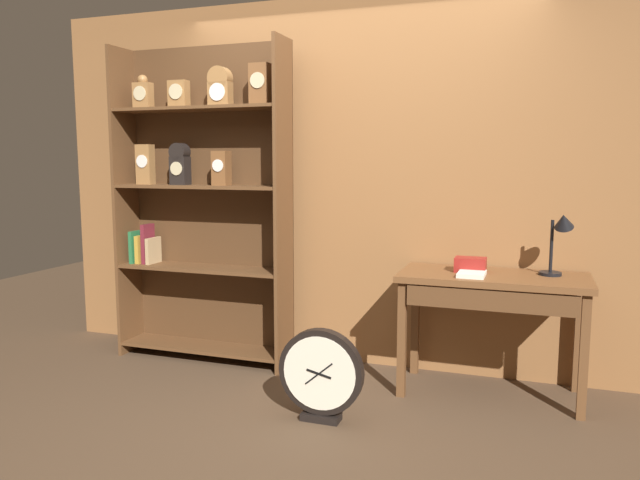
{
  "coord_description": "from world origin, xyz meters",
  "views": [
    {
      "loc": [
        1.2,
        -2.89,
        1.47
      ],
      "look_at": [
        -0.01,
        0.57,
        0.99
      ],
      "focal_mm": 34.15,
      "sensor_mm": 36.0,
      "label": 1
    }
  ],
  "objects_px": {
    "open_repair_manual": "(472,274)",
    "toolbox_small": "(470,265)",
    "bookshelf": "(201,199)",
    "workbench": "(493,292)",
    "round_clock_large": "(321,374)",
    "desk_lamp": "(560,235)"
  },
  "relations": [
    {
      "from": "bookshelf",
      "to": "workbench",
      "type": "height_order",
      "value": "bookshelf"
    },
    {
      "from": "workbench",
      "to": "round_clock_large",
      "type": "bearing_deg",
      "value": -140.97
    },
    {
      "from": "toolbox_small",
      "to": "workbench",
      "type": "bearing_deg",
      "value": -22.4
    },
    {
      "from": "workbench",
      "to": "open_repair_manual",
      "type": "relative_size",
      "value": 5.18
    },
    {
      "from": "toolbox_small",
      "to": "open_repair_manual",
      "type": "distance_m",
      "value": 0.14
    },
    {
      "from": "bookshelf",
      "to": "workbench",
      "type": "distance_m",
      "value": 2.13
    },
    {
      "from": "toolbox_small",
      "to": "open_repair_manual",
      "type": "height_order",
      "value": "toolbox_small"
    },
    {
      "from": "open_repair_manual",
      "to": "toolbox_small",
      "type": "bearing_deg",
      "value": 100.08
    },
    {
      "from": "workbench",
      "to": "round_clock_large",
      "type": "distance_m",
      "value": 1.19
    },
    {
      "from": "workbench",
      "to": "desk_lamp",
      "type": "relative_size",
      "value": 2.8
    },
    {
      "from": "bookshelf",
      "to": "desk_lamp",
      "type": "bearing_deg",
      "value": 0.24
    },
    {
      "from": "workbench",
      "to": "desk_lamp",
      "type": "xyz_separation_m",
      "value": [
        0.37,
        0.08,
        0.36
      ]
    },
    {
      "from": "bookshelf",
      "to": "open_repair_manual",
      "type": "height_order",
      "value": "bookshelf"
    },
    {
      "from": "workbench",
      "to": "open_repair_manual",
      "type": "distance_m",
      "value": 0.19
    },
    {
      "from": "open_repair_manual",
      "to": "round_clock_large",
      "type": "height_order",
      "value": "open_repair_manual"
    },
    {
      "from": "desk_lamp",
      "to": "bookshelf",
      "type": "bearing_deg",
      "value": -179.76
    },
    {
      "from": "desk_lamp",
      "to": "toolbox_small",
      "type": "relative_size",
      "value": 2.12
    },
    {
      "from": "desk_lamp",
      "to": "open_repair_manual",
      "type": "bearing_deg",
      "value": -162.99
    },
    {
      "from": "toolbox_small",
      "to": "round_clock_large",
      "type": "distance_m",
      "value": 1.19
    },
    {
      "from": "bookshelf",
      "to": "open_repair_manual",
      "type": "relative_size",
      "value": 10.39
    },
    {
      "from": "desk_lamp",
      "to": "round_clock_large",
      "type": "distance_m",
      "value": 1.65
    },
    {
      "from": "desk_lamp",
      "to": "open_repair_manual",
      "type": "relative_size",
      "value": 1.85
    }
  ]
}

